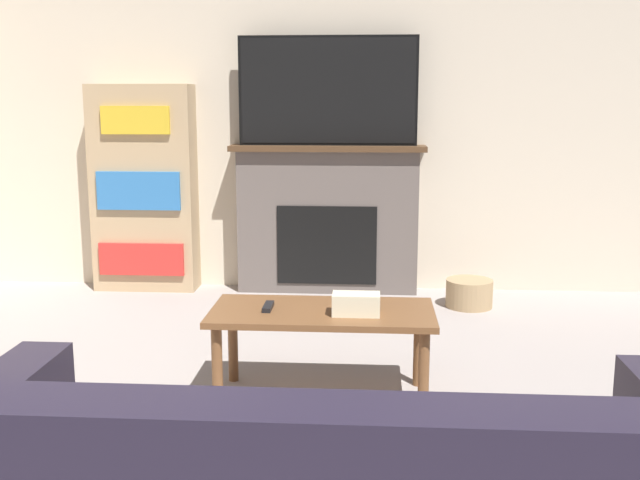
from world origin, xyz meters
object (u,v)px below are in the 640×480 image
(tv, at_px, (328,91))
(storage_basket, at_px, (469,293))
(bookshelf, at_px, (144,189))
(coffee_table, at_px, (322,322))
(fireplace, at_px, (328,219))

(tv, relative_size, storage_basket, 4.01)
(bookshelf, bearing_deg, storage_basket, -8.61)
(coffee_table, bearing_deg, tv, 92.72)
(coffee_table, distance_m, bookshelf, 2.56)
(tv, bearing_deg, storage_basket, -19.86)
(tv, height_order, bookshelf, tv)
(coffee_table, bearing_deg, fireplace, 92.69)
(fireplace, distance_m, bookshelf, 1.40)
(tv, xyz_separation_m, storage_basket, (1.01, -0.37, -1.39))
(tv, relative_size, coffee_table, 1.22)
(fireplace, relative_size, tv, 1.11)
(coffee_table, relative_size, bookshelf, 0.69)
(tv, xyz_separation_m, coffee_table, (0.10, -2.06, -1.10))
(coffee_table, distance_m, storage_basket, 1.95)
(bookshelf, bearing_deg, tv, 0.13)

